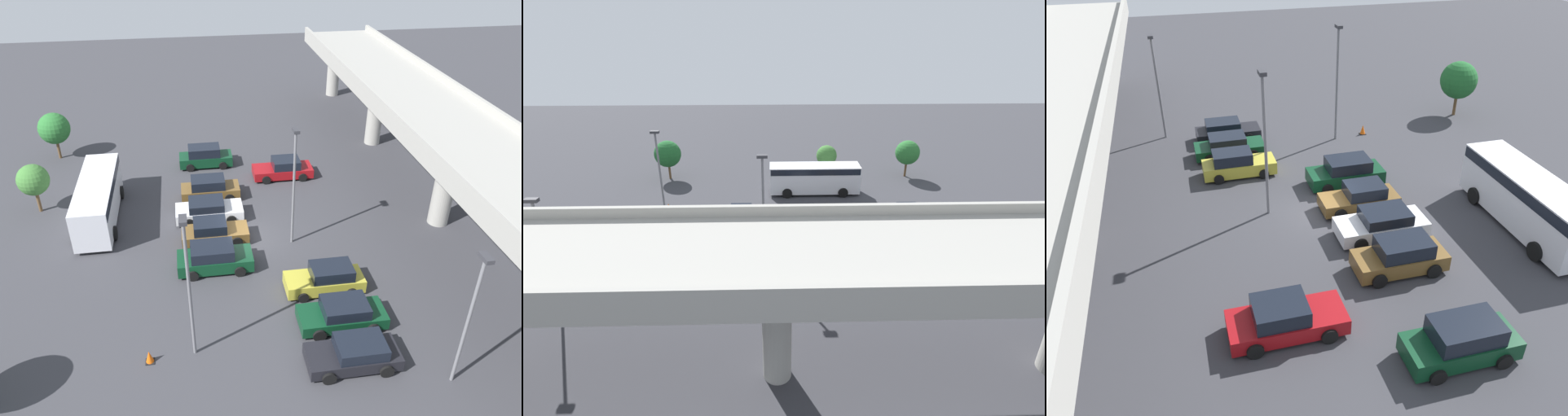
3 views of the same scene
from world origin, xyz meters
The scene contains 16 objects.
ground_plane centered at (0.00, 0.00, 0.00)m, with size 117.10×117.10×0.00m, color #38383D.
parked_car_0 centered at (-11.27, -2.10, 0.83)m, with size 2.05×4.37×1.74m.
parked_car_1 centered at (-8.28, 4.00, 0.72)m, with size 2.22×4.74×1.58m.
parked_car_2 centered at (-5.77, -2.09, 0.80)m, with size 2.08×4.32×1.67m.
parked_car_3 centered at (-2.88, -2.36, 0.71)m, with size 2.25×4.67×1.48m.
parked_car_4 centered at (-0.11, -2.20, 0.71)m, with size 2.05×4.34×1.53m.
parked_car_5 centered at (2.84, -2.38, 0.80)m, with size 2.17×4.53×1.67m.
parked_car_6 centered at (5.73, 3.80, 0.75)m, with size 2.00×4.50×1.62m.
parked_car_7 centered at (8.61, 3.92, 0.71)m, with size 2.17×4.60×1.48m.
parked_car_8 centered at (11.33, 3.73, 0.69)m, with size 2.14×4.50×1.44m.
shuttle_bus centered at (-4.01, -9.87, 1.77)m, with size 8.87×2.66×2.96m.
lamp_post_near_aisle centered at (9.44, -3.85, 4.66)m, with size 0.70×0.35×7.95m.
lamp_post_mid_lot centered at (0.79, 2.84, 4.67)m, with size 0.70×0.35×7.97m.
lamp_post_by_overpass centered at (12.94, 7.99, 4.30)m, with size 0.70×0.35×7.26m.
tree_front_far_right centered at (11.47, -14.50, 2.81)m, with size 2.86×2.86×4.25m.
traffic_cone centered at (9.71, -6.06, 0.33)m, with size 0.44×0.44×0.70m.
Camera 3 is at (-22.82, 7.05, 15.04)m, focal length 35.00 mm.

